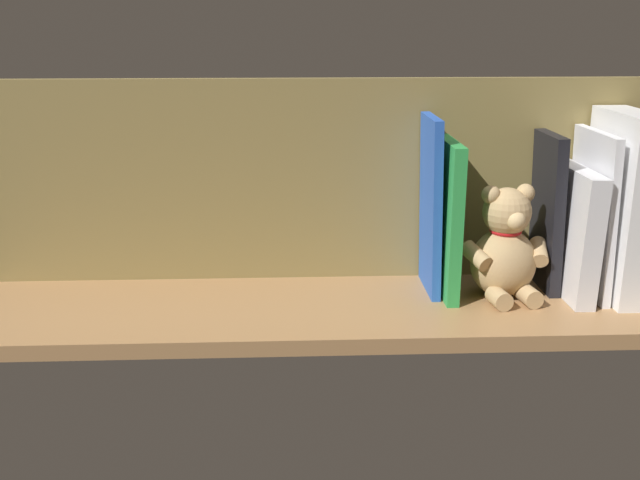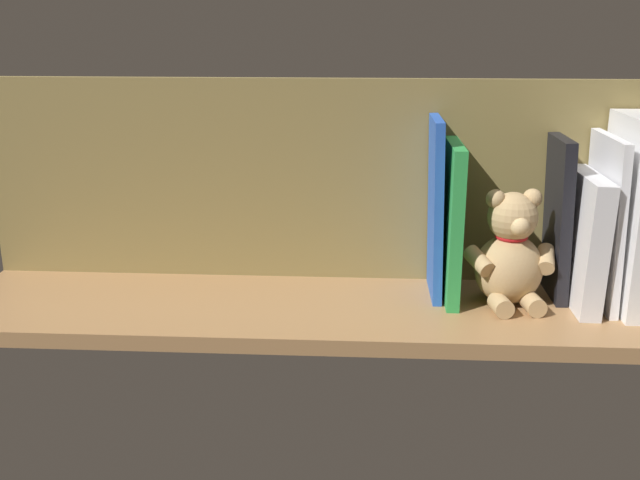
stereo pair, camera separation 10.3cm
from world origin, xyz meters
The scene contains 9 objects.
ground_plane centered at (0.00, 0.00, -1.10)cm, with size 103.49×26.60×2.20cm, color #A87A4C.
shelf_back_panel centered at (0.00, -11.05, 15.29)cm, with size 103.49×1.50×30.58cm, color olive.
dictionary_thick_white centered at (-43.46, -1.73, 13.30)cm, with size 5.12×16.13×26.60cm, color white.
book_0 centered at (-39.54, -2.58, 11.91)cm, with size 1.22×14.64×23.83cm, color silver.
book_1 centered at (-36.74, -2.08, 9.29)cm, with size 2.88×15.63×18.59cm, color silver.
book_2 centered at (-33.72, -4.73, 11.59)cm, with size 1.66×10.33×23.19cm, color black.
teddy_bear centered at (-26.67, -1.00, 7.30)cm, with size 13.32×11.59×16.59cm.
book_3 centered at (-18.57, -3.26, 11.26)cm, with size 1.77×13.29×22.51cm, color green.
book_4 centered at (-16.29, -4.42, 12.90)cm, with size 1.29×10.95×25.81cm, color blue.
Camera 2 is at (-5.94, 98.63, 39.38)cm, focal length 41.45 mm.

